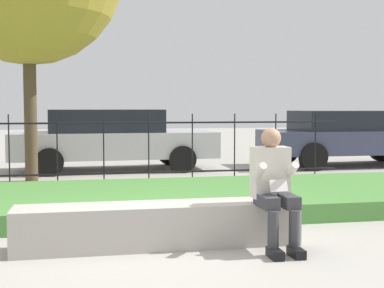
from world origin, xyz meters
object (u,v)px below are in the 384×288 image
(stone_bench, at_px, (159,228))
(car_parked_right, at_px, (348,136))
(car_parked_center, at_px, (112,138))
(person_seated_reader, at_px, (274,183))

(stone_bench, height_order, car_parked_right, car_parked_right)
(stone_bench, relative_size, car_parked_center, 0.64)
(person_seated_reader, distance_m, car_parked_center, 7.40)
(stone_bench, relative_size, car_parked_right, 0.68)
(person_seated_reader, bearing_deg, car_parked_center, 100.31)
(person_seated_reader, relative_size, car_parked_right, 0.29)
(car_parked_center, bearing_deg, stone_bench, -89.96)
(car_parked_right, bearing_deg, person_seated_reader, -122.23)
(person_seated_reader, xyz_separation_m, car_parked_center, (-1.32, 7.28, 0.06))
(car_parked_center, height_order, car_parked_right, car_parked_center)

